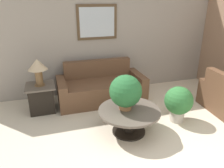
% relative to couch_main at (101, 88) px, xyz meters
% --- Properties ---
extents(ground_plane, '(20.00, 20.00, 0.00)m').
position_rel_couch_main_xyz_m(ground_plane, '(0.49, -2.38, -0.29)').
color(ground_plane, beige).
extents(wall_back, '(7.04, 0.09, 2.60)m').
position_rel_couch_main_xyz_m(wall_back, '(0.48, 0.58, 1.02)').
color(wall_back, gray).
rests_on(wall_back, ground_plane).
extents(couch_main, '(1.92, 0.89, 0.86)m').
position_rel_couch_main_xyz_m(couch_main, '(0.00, 0.00, 0.00)').
color(couch_main, brown).
rests_on(couch_main, ground_plane).
extents(coffee_table, '(1.06, 1.06, 0.44)m').
position_rel_couch_main_xyz_m(coffee_table, '(0.14, -1.40, 0.03)').
color(coffee_table, black).
rests_on(coffee_table, ground_plane).
extents(side_table, '(0.57, 0.57, 0.57)m').
position_rel_couch_main_xyz_m(side_table, '(-1.29, -0.13, -0.00)').
color(side_table, black).
rests_on(side_table, ground_plane).
extents(table_lamp, '(0.38, 0.38, 0.54)m').
position_rel_couch_main_xyz_m(table_lamp, '(-1.29, -0.13, 0.65)').
color(table_lamp, brown).
rests_on(table_lamp, side_table).
extents(potted_plant_on_table, '(0.55, 0.55, 0.60)m').
position_rel_couch_main_xyz_m(potted_plant_on_table, '(0.08, -1.35, 0.47)').
color(potted_plant_on_table, '#9E6B42').
rests_on(potted_plant_on_table, coffee_table).
extents(potted_plant_floor, '(0.53, 0.53, 0.69)m').
position_rel_couch_main_xyz_m(potted_plant_floor, '(1.15, -1.31, 0.10)').
color(potted_plant_floor, beige).
rests_on(potted_plant_floor, ground_plane).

